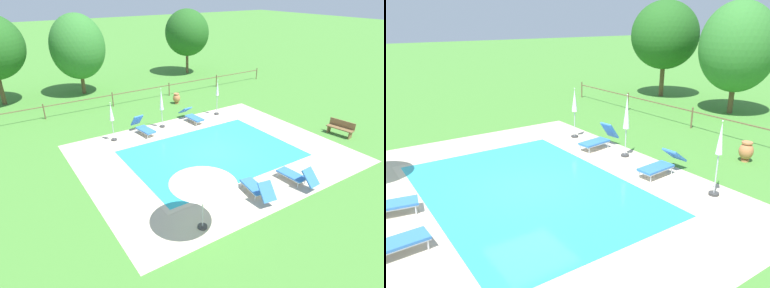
% 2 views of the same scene
% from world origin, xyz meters
% --- Properties ---
extents(ground_plane, '(160.00, 160.00, 0.00)m').
position_xyz_m(ground_plane, '(0.00, 0.00, 0.00)').
color(ground_plane, '#478433').
extents(pool_deck_paving, '(13.18, 10.64, 0.01)m').
position_xyz_m(pool_deck_paving, '(0.00, 0.00, 0.00)').
color(pool_deck_paving, beige).
rests_on(pool_deck_paving, ground).
extents(swimming_pool_water, '(8.49, 5.95, 0.01)m').
position_xyz_m(swimming_pool_water, '(0.00, 0.00, 0.01)').
color(swimming_pool_water, '#2DB7C6').
rests_on(swimming_pool_water, ground).
extents(pool_coping_rim, '(8.97, 6.43, 0.01)m').
position_xyz_m(pool_coping_rim, '(0.00, 0.00, 0.01)').
color(pool_coping_rim, beige).
rests_on(pool_coping_rim, ground).
extents(sun_lounger_north_near_steps, '(0.75, 2.05, 0.82)m').
position_xyz_m(sun_lounger_north_near_steps, '(1.57, 4.40, 0.37)').
color(sun_lounger_north_near_steps, '#3370BC').
rests_on(sun_lounger_north_near_steps, ground).
extents(sun_lounger_north_mid, '(0.92, 1.98, 0.95)m').
position_xyz_m(sun_lounger_north_mid, '(-0.71, -4.09, 0.39)').
color(sun_lounger_north_mid, '#3370BC').
rests_on(sun_lounger_north_mid, ground).
extents(sun_lounger_north_far, '(0.85, 1.91, 1.00)m').
position_xyz_m(sun_lounger_north_far, '(-1.89, 4.34, 0.40)').
color(sun_lounger_north_far, '#3370BC').
rests_on(sun_lounger_north_far, ground).
extents(sun_lounger_north_end, '(0.72, 1.94, 0.95)m').
position_xyz_m(sun_lounger_north_end, '(1.43, -4.33, 0.39)').
color(sun_lounger_north_end, '#3370BC').
rests_on(sun_lounger_north_end, ground).
extents(patio_umbrella_open_foreground, '(2.35, 2.35, 2.31)m').
position_xyz_m(patio_umbrella_open_foreground, '(-3.76, -4.51, 2.07)').
color(patio_umbrella_open_foreground, '#383838').
rests_on(patio_umbrella_open_foreground, ground).
extents(patio_umbrella_closed_row_west, '(0.32, 0.32, 2.39)m').
position_xyz_m(patio_umbrella_closed_row_west, '(3.67, 4.52, 1.50)').
color(patio_umbrella_closed_row_west, '#383838').
rests_on(patio_umbrella_closed_row_west, ground).
extents(patio_umbrella_closed_row_mid_west, '(0.32, 0.32, 2.48)m').
position_xyz_m(patio_umbrella_closed_row_mid_west, '(-0.50, 4.57, 1.60)').
color(patio_umbrella_closed_row_mid_west, '#383838').
rests_on(patio_umbrella_closed_row_mid_west, ground).
extents(patio_umbrella_closed_row_centre, '(0.32, 0.32, 2.27)m').
position_xyz_m(patio_umbrella_closed_row_centre, '(-3.72, 4.36, 1.49)').
color(patio_umbrella_closed_row_centre, '#383838').
rests_on(patio_umbrella_closed_row_centre, ground).
extents(wooden_bench_lawn_side, '(0.68, 1.55, 0.87)m').
position_xyz_m(wooden_bench_lawn_side, '(7.68, -2.16, 0.47)').
color(wooden_bench_lawn_side, brown).
rests_on(wooden_bench_lawn_side, ground).
extents(terracotta_urn_near_fence, '(0.53, 0.53, 0.78)m').
position_xyz_m(terracotta_urn_near_fence, '(2.53, 7.96, 0.42)').
color(terracotta_urn_near_fence, '#C67547').
rests_on(terracotta_urn_near_fence, ground).
extents(perimeter_fence, '(23.43, 0.08, 1.05)m').
position_xyz_m(perimeter_fence, '(0.69, 9.93, 0.72)').
color(perimeter_fence, brown).
rests_on(perimeter_fence, ground).
extents(tree_far_west, '(4.17, 4.17, 6.01)m').
position_xyz_m(tree_far_west, '(8.24, 15.51, 3.85)').
color(tree_far_west, brown).
rests_on(tree_far_west, ground).
extents(tree_west_mid, '(4.13, 4.13, 6.14)m').
position_xyz_m(tree_west_mid, '(-2.45, 14.28, 3.68)').
color(tree_west_mid, brown).
rests_on(tree_west_mid, ground).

